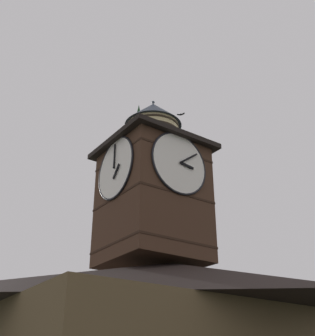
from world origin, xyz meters
TOP-DOWN VIEW (x-y plane):
  - clock_tower at (-1.68, -1.30)m, footprint 4.86×4.86m
  - pine_tree_behind at (-3.44, -5.48)m, footprint 5.37×5.37m
  - moon at (-20.02, -32.83)m, footprint 2.27×2.27m
  - flying_bird_high at (-6.48, -4.92)m, footprint 0.41×0.51m

SIDE VIEW (x-z plane):
  - pine_tree_behind at x=-3.44m, z-range -1.73..16.41m
  - clock_tower at x=-1.68m, z-range 5.89..14.77m
  - moon at x=-20.02m, z-range 11.86..14.12m
  - flying_bird_high at x=-6.48m, z-range 18.18..18.29m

